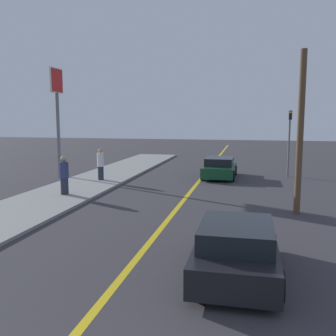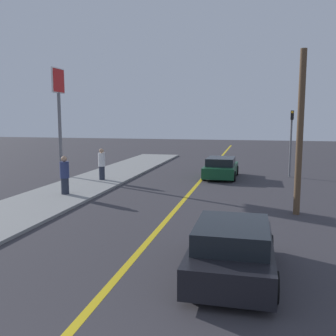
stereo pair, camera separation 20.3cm
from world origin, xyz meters
The scene contains 9 objects.
road_center_line centered at (0.00, 18.00, 0.00)m, with size 0.20×60.00×0.01m.
sidewalk_left centered at (-5.83, 16.37, 0.06)m, with size 3.56×32.74×0.11m.
car_near_right_lane centered at (2.56, 6.31, 0.62)m, with size 1.97×3.84×1.29m.
car_ahead_center centered at (1.05, 20.59, 0.61)m, with size 2.00×4.01×1.26m.
pedestrian_mid_group centered at (-5.54, 13.47, 1.00)m, with size 0.42×0.42×1.79m.
pedestrian_far_standing centered at (-5.48, 17.66, 1.01)m, with size 0.38×0.38×1.79m.
traffic_light centered at (5.16, 21.79, 2.50)m, with size 0.18×0.40×4.07m.
roadside_sign centered at (-8.50, 18.51, 4.68)m, with size 0.20×1.39×6.56m.
utility_pole centered at (4.63, 12.49, 3.06)m, with size 0.24×0.24×6.12m.
Camera 2 is at (2.99, -2.14, 3.66)m, focal length 40.00 mm.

